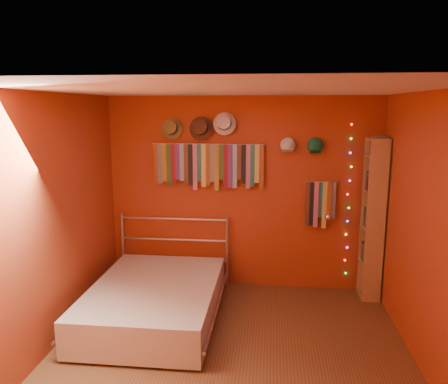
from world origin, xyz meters
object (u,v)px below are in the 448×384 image
(tie_rack, at_px, (208,164))
(reading_lamp, at_px, (328,216))
(bookshelf, at_px, (377,219))
(bed, at_px, (155,301))

(tie_rack, xyz_separation_m, reading_lamp, (1.50, -0.19, -0.60))
(bookshelf, distance_m, bed, 2.82)
(tie_rack, xyz_separation_m, bookshelf, (2.09, -0.15, -0.62))
(tie_rack, height_order, bookshelf, bookshelf)
(tie_rack, relative_size, bookshelf, 0.72)
(reading_lamp, relative_size, bed, 0.16)
(reading_lamp, distance_m, bookshelf, 0.59)
(tie_rack, height_order, bed, tie_rack)
(bookshelf, bearing_deg, tie_rack, 175.77)
(tie_rack, relative_size, bed, 0.73)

